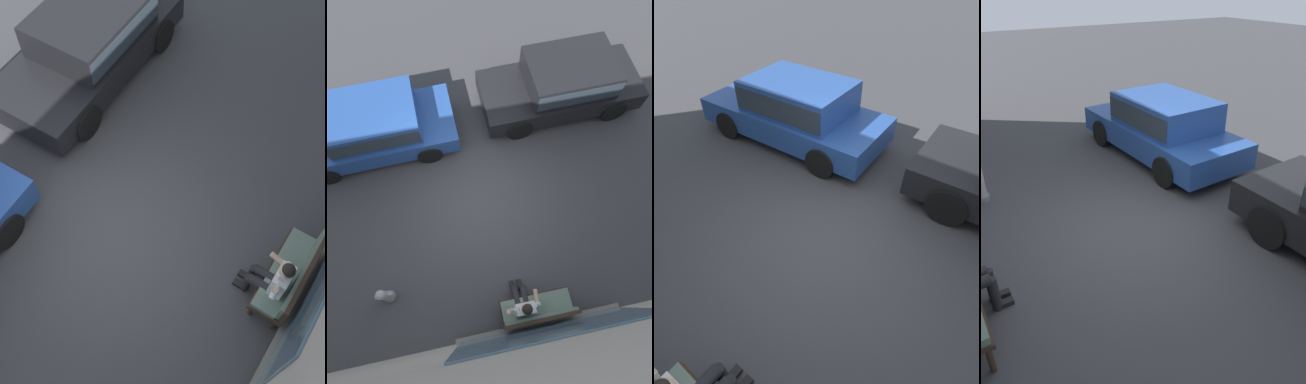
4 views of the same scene
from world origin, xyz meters
TOP-DOWN VIEW (x-y plane):
  - ground_plane at (0.00, 0.00)m, footprint 60.00×60.00m
  - building_facade at (-0.01, 3.40)m, footprint 18.00×0.51m
  - bench at (-0.77, 2.90)m, footprint 1.53×0.55m
  - person_on_phone at (-0.48, 2.67)m, footprint 0.73×0.74m
  - parked_car_near at (-2.86, -2.48)m, footprint 4.33×2.02m
  - parked_car_mid at (2.24, -2.14)m, footprint 4.30×2.00m
  - fire_hydrant at (2.36, 1.93)m, footprint 0.38×0.26m

SIDE VIEW (x-z plane):
  - ground_plane at x=0.00m, z-range 0.00..0.00m
  - fire_hydrant at x=2.36m, z-range -0.01..0.80m
  - bench at x=-0.77m, z-range 0.07..1.06m
  - person_on_phone at x=-0.48m, z-range 0.03..1.36m
  - parked_car_mid at x=2.24m, z-range 0.07..1.50m
  - parked_car_near at x=-2.86m, z-range 0.07..1.56m
  - building_facade at x=-0.01m, z-range -0.01..6.22m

